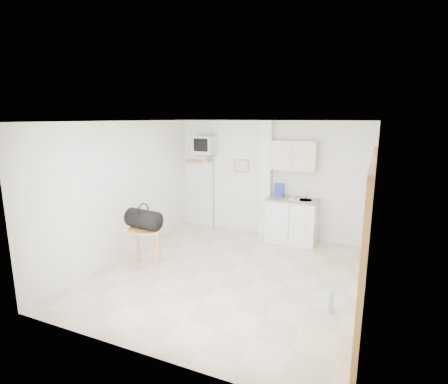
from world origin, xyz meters
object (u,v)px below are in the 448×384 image
at_px(round_table, 147,233).
at_px(duffel_bag, 144,219).
at_px(water_bottle, 329,302).
at_px(crt_television, 205,146).

relative_size(round_table, duffel_bag, 1.07).
relative_size(round_table, water_bottle, 2.10).
xyz_separation_m(crt_television, duffel_bag, (-0.01, -2.33, -1.07)).
height_order(round_table, water_bottle, round_table).
distance_m(crt_television, round_table, 2.65).
bearing_deg(duffel_bag, crt_television, 98.27).
bearing_deg(duffel_bag, water_bottle, 4.32).
bearing_deg(water_bottle, duffel_bag, 175.76).
bearing_deg(round_table, crt_television, 90.23).
xyz_separation_m(crt_television, water_bottle, (3.13, -2.56, -1.79)).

